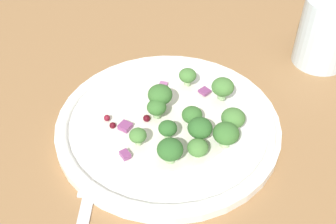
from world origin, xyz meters
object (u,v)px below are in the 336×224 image
Objects in this scene: broccoli_floret_1 at (170,150)px; broccoli_floret_2 at (160,95)px; water_glass at (326,32)px; broccoli_floret_0 at (223,87)px; plate at (168,123)px.

broccoli_floret_2 reaches higher than broccoli_floret_1.
water_glass reaches higher than broccoli_floret_1.
broccoli_floret_2 is (-7.54, 1.84, 0.15)cm from broccoli_floret_0.
plate is 26.03cm from water_glass.
broccoli_floret_0 is 7.76cm from broccoli_floret_2.
water_glass is (18.09, 2.76, 1.25)cm from broccoli_floret_0.
broccoli_floret_2 reaches higher than broccoli_floret_0.
plate is 9.52× the size of broccoli_floret_0.
broccoli_floret_0 is 0.99× the size of broccoli_floret_1.
broccoli_floret_0 is 0.94× the size of broccoli_floret_2.
broccoli_floret_2 is at bearing 166.29° from broccoli_floret_0.
water_glass reaches higher than broccoli_floret_0.
broccoli_floret_0 is 0.29× the size of water_glass.
water_glass is at bearing 2.07° from broccoli_floret_2.
water_glass reaches higher than plate.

